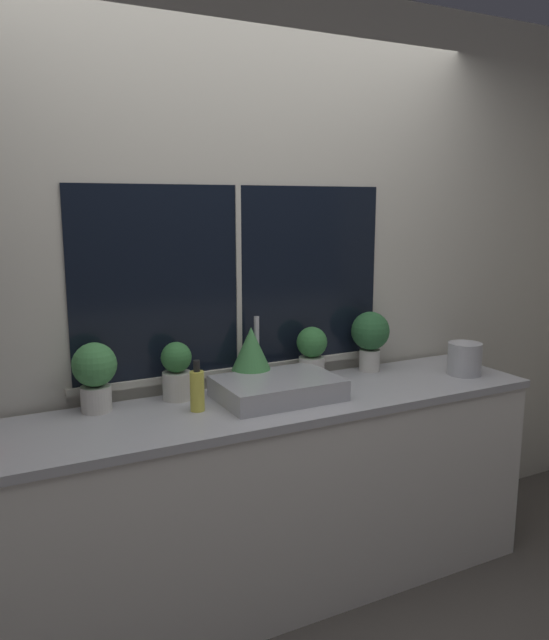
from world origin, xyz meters
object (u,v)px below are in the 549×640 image
at_px(potted_plant_right, 312,351).
at_px(potted_plant_far_right, 370,335).
at_px(mug_white, 457,358).
at_px(soap_bottle, 197,390).
at_px(sink, 277,388).
at_px(potted_plant_far_left, 95,372).
at_px(potted_plant_center, 251,352).
at_px(potted_plant_left, 177,370).
at_px(kettle, 465,357).

distance_m(potted_plant_right, potted_plant_far_right, 0.34).
height_order(potted_plant_right, mug_white, potted_plant_right).
bearing_deg(potted_plant_far_right, soap_bottle, -169.44).
distance_m(sink, potted_plant_far_left, 0.76).
bearing_deg(sink, potted_plant_far_right, 16.55).
bearing_deg(potted_plant_center, potted_plant_far_right, 0.00).
height_order(potted_plant_left, potted_plant_far_right, potted_plant_far_right).
bearing_deg(potted_plant_right, potted_plant_far_left, 180.00).
relative_size(potted_plant_right, soap_bottle, 1.21).
height_order(potted_plant_right, potted_plant_far_right, potted_plant_far_right).
height_order(potted_plant_left, soap_bottle, potted_plant_left).
bearing_deg(mug_white, potted_plant_left, 174.89).
relative_size(soap_bottle, kettle, 1.20).
height_order(sink, mug_white, sink).
relative_size(sink, potted_plant_left, 2.05).
distance_m(potted_plant_center, potted_plant_far_right, 0.66).
xyz_separation_m(potted_plant_left, potted_plant_far_right, (1.01, -0.00, 0.05)).
bearing_deg(potted_plant_right, sink, -146.75).
relative_size(potted_plant_left, potted_plant_far_right, 0.84).
xyz_separation_m(mug_white, kettle, (-0.08, -0.14, 0.05)).
height_order(potted_plant_right, soap_bottle, potted_plant_right).
xyz_separation_m(potted_plant_far_left, potted_plant_center, (0.69, -0.00, 0.01)).
height_order(potted_plant_right, kettle, potted_plant_right).
bearing_deg(soap_bottle, potted_plant_left, 97.52).
relative_size(sink, mug_white, 6.40).
bearing_deg(potted_plant_right, potted_plant_far_right, 0.00).
height_order(potted_plant_far_left, potted_plant_right, potted_plant_far_left).
bearing_deg(potted_plant_far_left, sink, -14.08).
xyz_separation_m(sink, potted_plant_far_right, (0.62, 0.18, 0.14)).
relative_size(potted_plant_far_left, kettle, 1.61).
xyz_separation_m(potted_plant_center, potted_plant_far_right, (0.66, 0.00, 0.01)).
relative_size(potted_plant_far_left, potted_plant_left, 1.13).
distance_m(potted_plant_far_right, kettle, 0.47).
bearing_deg(mug_white, kettle, -120.81).
bearing_deg(mug_white, potted_plant_far_left, 175.86).
distance_m(sink, kettle, 1.00).
relative_size(sink, kettle, 2.93).
bearing_deg(potted_plant_left, sink, -25.19).
distance_m(potted_plant_far_left, soap_bottle, 0.42).
relative_size(potted_plant_right, kettle, 1.45).
height_order(soap_bottle, kettle, soap_bottle).
bearing_deg(mug_white, potted_plant_right, 170.64).
relative_size(potted_plant_center, mug_white, 3.52).
bearing_deg(potted_plant_far_right, kettle, -35.91).
xyz_separation_m(potted_plant_far_right, kettle, (0.37, -0.27, -0.10)).
xyz_separation_m(sink, soap_bottle, (-0.37, 0.00, 0.04)).
relative_size(potted_plant_far_left, soap_bottle, 1.35).
distance_m(soap_bottle, mug_white, 1.44).
height_order(potted_plant_far_right, kettle, potted_plant_far_right).
bearing_deg(potted_plant_far_left, mug_white, -4.14).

